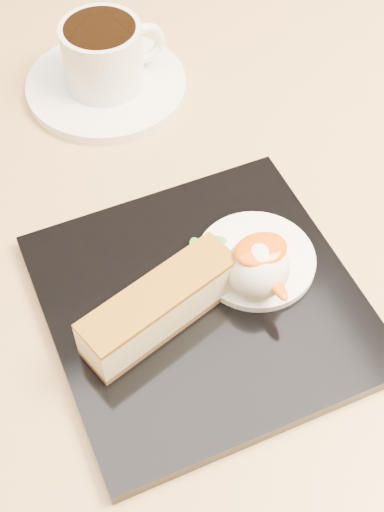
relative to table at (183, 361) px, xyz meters
name	(u,v)px	position (x,y,z in m)	size (l,w,h in m)	color
table	(183,361)	(0.00, 0.00, 0.00)	(0.80, 0.80, 0.72)	black
dessert_plate	(203,304)	(0.00, -0.04, 0.16)	(0.22, 0.22, 0.01)	black
cheesecake	(160,306)	(-0.04, -0.05, 0.19)	(0.12, 0.07, 0.04)	brown
cream_smear	(256,260)	(0.05, -0.03, 0.17)	(0.09, 0.09, 0.01)	white
ice_cream_scoop	(258,268)	(0.04, -0.05, 0.19)	(0.05, 0.05, 0.05)	white
mango_sauce	(261,250)	(0.04, -0.05, 0.21)	(0.04, 0.03, 0.01)	#E15207
mint_sprig	(207,245)	(0.02, 0.00, 0.17)	(0.03, 0.02, 0.00)	green
saucer	(107,86)	(0.01, 0.22, 0.16)	(0.15, 0.15, 0.01)	white
coffee_cup	(105,54)	(0.02, 0.22, 0.20)	(0.10, 0.07, 0.06)	white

